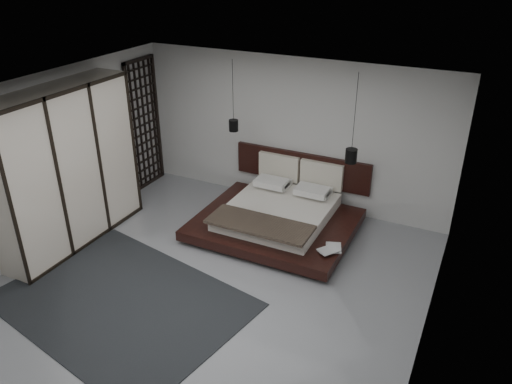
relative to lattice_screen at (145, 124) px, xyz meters
The scene contains 14 objects.
floor 4.05m from the lattice_screen, 39.71° to the right, with size 6.00×6.00×0.00m, color gray.
ceiling 4.12m from the lattice_screen, 39.71° to the right, with size 6.00×6.00×0.00m, color white.
wall_back 3.00m from the lattice_screen, 10.56° to the left, with size 6.00×6.00×0.00m, color beige.
wall_front 6.20m from the lattice_screen, 61.57° to the right, with size 6.00×6.00×0.00m, color beige.
wall_left 2.45m from the lattice_screen, 91.17° to the right, with size 6.00×6.00×0.00m, color beige.
wall_right 6.44m from the lattice_screen, 22.38° to the right, with size 6.00×6.00×0.00m, color beige.
lattice_screen is the anchor object (origin of this frame).
bed 3.39m from the lattice_screen, ahead, with size 2.65×2.34×1.05m.
book_lower 4.56m from the lattice_screen, 15.33° to the right, with size 0.24×0.32×0.03m, color #99724C.
book_upper 4.54m from the lattice_screen, 15.75° to the right, with size 0.23×0.32×0.02m, color #99724C.
pendant_left 2.13m from the lattice_screen, ahead, with size 0.17×0.17×1.28m.
pendant_right 4.28m from the lattice_screen, ahead, with size 0.19×0.19×1.49m.
wardrobe 2.38m from the lattice_screen, 83.94° to the right, with size 0.63×2.68×2.63m.
rug 4.16m from the lattice_screen, 59.01° to the right, with size 3.38×2.41×0.01m, color black.
Camera 1 is at (3.25, -5.15, 4.53)m, focal length 35.00 mm.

